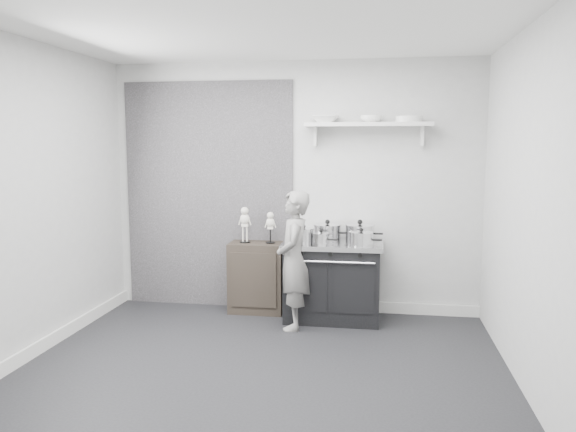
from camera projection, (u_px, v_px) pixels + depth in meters
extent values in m
plane|color=black|center=(259.00, 372.00, 4.51)|extent=(4.00, 4.00, 0.00)
cube|color=beige|center=(293.00, 188.00, 6.10)|extent=(4.00, 0.02, 2.70)
cube|color=beige|center=(175.00, 248.00, 2.57)|extent=(4.00, 0.02, 2.70)
cube|color=beige|center=(22.00, 201.00, 4.65)|extent=(0.02, 3.60, 2.70)
cube|color=beige|center=(531.00, 210.00, 4.02)|extent=(0.02, 3.60, 2.70)
cube|color=silver|center=(257.00, 25.00, 4.16)|extent=(4.00, 3.60, 0.02)
cube|color=black|center=(209.00, 195.00, 6.25)|extent=(1.90, 0.02, 2.50)
cube|color=silver|center=(384.00, 307.00, 6.08)|extent=(2.00, 0.03, 0.12)
cube|color=silver|center=(34.00, 351.00, 4.81)|extent=(0.03, 3.60, 0.12)
cube|color=silver|center=(368.00, 124.00, 5.76)|extent=(1.30, 0.26, 0.04)
cube|color=silver|center=(316.00, 136.00, 5.93)|extent=(0.03, 0.12, 0.20)
cube|color=silver|center=(422.00, 136.00, 5.75)|extent=(0.03, 0.12, 0.20)
cube|color=black|center=(333.00, 283.00, 5.83)|extent=(0.96, 0.58, 0.77)
cube|color=silver|center=(333.00, 244.00, 5.78)|extent=(1.02, 0.62, 0.05)
cube|color=black|center=(307.00, 287.00, 5.58)|extent=(0.40, 0.02, 0.50)
cube|color=black|center=(354.00, 289.00, 5.51)|extent=(0.40, 0.02, 0.50)
cylinder|color=silver|center=(330.00, 262.00, 5.49)|extent=(0.87, 0.02, 0.02)
cylinder|color=black|center=(301.00, 253.00, 5.54)|extent=(0.04, 0.03, 0.04)
cylinder|color=black|center=(330.00, 254.00, 5.49)|extent=(0.04, 0.03, 0.04)
cylinder|color=black|center=(360.00, 255.00, 5.44)|extent=(0.04, 0.03, 0.04)
cube|color=black|center=(257.00, 277.00, 6.09)|extent=(0.59, 0.34, 0.76)
imported|color=slate|center=(294.00, 260.00, 5.52)|extent=(0.38, 0.53, 1.37)
cylinder|color=silver|center=(304.00, 236.00, 5.72)|extent=(0.20, 0.20, 0.14)
cylinder|color=silver|center=(304.00, 229.00, 5.71)|extent=(0.20, 0.20, 0.01)
sphere|color=black|center=(304.00, 226.00, 5.71)|extent=(0.04, 0.04, 0.04)
cylinder|color=black|center=(317.00, 237.00, 5.70)|extent=(0.10, 0.02, 0.02)
cylinder|color=silver|center=(327.00, 233.00, 5.92)|extent=(0.29, 0.29, 0.15)
cylinder|color=silver|center=(327.00, 225.00, 5.91)|extent=(0.29, 0.29, 0.01)
sphere|color=black|center=(327.00, 222.00, 5.91)|extent=(0.05, 0.05, 0.05)
cylinder|color=black|center=(345.00, 233.00, 5.89)|extent=(0.10, 0.02, 0.02)
cylinder|color=silver|center=(360.00, 233.00, 5.85)|extent=(0.30, 0.30, 0.15)
cylinder|color=silver|center=(360.00, 225.00, 5.84)|extent=(0.31, 0.31, 0.01)
sphere|color=black|center=(360.00, 222.00, 5.84)|extent=(0.05, 0.05, 0.05)
cylinder|color=black|center=(378.00, 234.00, 5.82)|extent=(0.10, 0.02, 0.02)
cylinder|color=silver|center=(361.00, 240.00, 5.55)|extent=(0.23, 0.23, 0.12)
cylinder|color=silver|center=(361.00, 233.00, 5.55)|extent=(0.24, 0.24, 0.01)
sphere|color=black|center=(361.00, 230.00, 5.54)|extent=(0.04, 0.04, 0.04)
cylinder|color=black|center=(377.00, 240.00, 5.53)|extent=(0.10, 0.02, 0.02)
cylinder|color=silver|center=(321.00, 239.00, 5.64)|extent=(0.16, 0.16, 0.10)
cylinder|color=silver|center=(321.00, 234.00, 5.63)|extent=(0.17, 0.17, 0.01)
sphere|color=black|center=(321.00, 232.00, 5.63)|extent=(0.03, 0.03, 0.03)
cylinder|color=black|center=(333.00, 240.00, 5.62)|extent=(0.10, 0.02, 0.02)
imported|color=white|center=(325.00, 119.00, 5.82)|extent=(0.29, 0.29, 0.07)
imported|color=white|center=(371.00, 119.00, 5.75)|extent=(0.22, 0.22, 0.07)
cylinder|color=silver|center=(409.00, 119.00, 5.69)|extent=(0.27, 0.27, 0.06)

